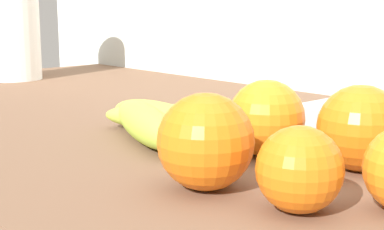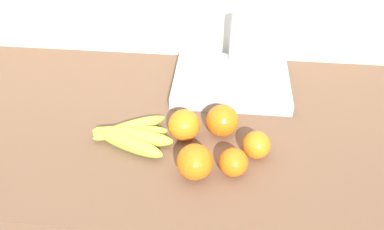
% 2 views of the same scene
% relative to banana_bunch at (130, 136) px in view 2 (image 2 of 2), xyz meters
% --- Properties ---
extents(counter, '(1.50, 0.66, 0.93)m').
position_rel_banana_bunch_xyz_m(counter, '(-0.01, 0.08, -0.49)').
color(counter, brown).
rests_on(counter, ground).
extents(wall_back, '(1.90, 0.06, 1.30)m').
position_rel_banana_bunch_xyz_m(wall_back, '(-0.01, 0.44, -0.30)').
color(wall_back, silver).
rests_on(wall_back, ground).
extents(banana_bunch, '(0.21, 0.17, 0.04)m').
position_rel_banana_bunch_xyz_m(banana_bunch, '(0.00, 0.00, 0.00)').
color(banana_bunch, '#A9CE3F').
rests_on(banana_bunch, counter).
extents(orange_front, '(0.07, 0.07, 0.07)m').
position_rel_banana_bunch_xyz_m(orange_front, '(0.25, -0.08, 0.01)').
color(orange_front, orange).
rests_on(orange_front, counter).
extents(orange_far_right, '(0.08, 0.08, 0.08)m').
position_rel_banana_bunch_xyz_m(orange_far_right, '(0.13, 0.03, 0.02)').
color(orange_far_right, orange).
rests_on(orange_far_right, counter).
extents(orange_back_left, '(0.08, 0.08, 0.08)m').
position_rel_banana_bunch_xyz_m(orange_back_left, '(0.22, 0.05, 0.02)').
color(orange_back_left, orange).
rests_on(orange_back_left, counter).
extents(orange_back_right, '(0.08, 0.08, 0.08)m').
position_rel_banana_bunch_xyz_m(orange_back_right, '(0.17, -0.09, 0.02)').
color(orange_back_right, orange).
rests_on(orange_back_right, counter).
extents(orange_right, '(0.07, 0.07, 0.07)m').
position_rel_banana_bunch_xyz_m(orange_right, '(0.30, -0.02, 0.01)').
color(orange_right, orange).
rests_on(orange_right, counter).
extents(sink_basin, '(0.33, 0.25, 0.20)m').
position_rel_banana_bunch_xyz_m(sink_basin, '(0.24, 0.26, 0.00)').
color(sink_basin, '#B7BABF').
rests_on(sink_basin, counter).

